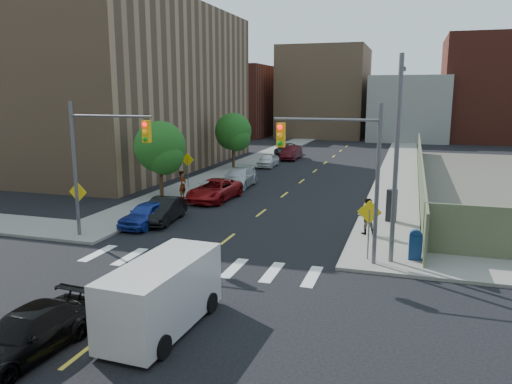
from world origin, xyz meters
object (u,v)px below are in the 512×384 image
Objects in this scene: payphone at (391,205)px; pedestrian_west at (183,185)px; parked_car_black at (163,210)px; parked_car_maroon at (291,153)px; parked_car_white at (268,160)px; cargo_van at (164,292)px; pedestrian_east at (367,216)px; black_sedan at (26,334)px; parked_car_red at (215,190)px; parked_car_blue at (147,214)px; parked_car_grey at (287,150)px; parked_car_silver at (239,178)px; mailbox at (415,245)px.

pedestrian_west is (-14.19, 2.21, 0.04)m from payphone.
parked_car_maroon is at bearing 83.20° from parked_car_black.
cargo_van reaches higher than parked_car_white.
cargo_van reaches higher than pedestrian_east.
parked_car_black is at bearing 107.62° from black_sedan.
payphone reaches higher than parked_car_red.
black_sedan is at bearing -107.57° from payphone.
pedestrian_west reaches higher than parked_car_maroon.
parked_car_grey is (-0.23, 33.80, 0.04)m from parked_car_blue.
black_sedan is at bearing -86.00° from parked_car_silver.
cargo_van is 3.68× the size of mailbox.
pedestrian_west is at bearing 103.93° from parked_car_blue.
cargo_van is at bearing -103.03° from payphone.
black_sedan is (4.11, -47.55, -0.07)m from parked_car_grey.
payphone reaches higher than parked_car_silver.
black_sedan is (2.81, -44.25, -0.13)m from parked_car_maroon.
mailbox is (14.70, -35.82, 0.08)m from parked_car_grey.
parked_car_black is at bearing 71.19° from parked_car_blue.
parked_car_black is at bearing 120.43° from cargo_van.
parked_car_red is (1.07, 7.49, 0.05)m from parked_car_blue.
payphone is 14.36m from pedestrian_west.
parked_car_white is 9.72m from parked_car_grey.
parked_car_blue is 13.94m from payphone.
pedestrian_west reaches higher than mailbox.
parked_car_red is 21.42m from black_sedan.
payphone is (12.09, -25.93, 0.29)m from parked_car_maroon.
pedestrian_east is (12.27, -32.32, 0.37)m from parked_car_grey.
parked_car_blue is 12.78m from parked_car_silver.
cargo_van is (6.59, -35.01, 0.50)m from parked_car_white.
pedestrian_east is at bearing -100.59° from payphone.
payphone is at bearing 9.91° from parked_car_black.
mailbox is 0.73× the size of payphone.
parked_car_blue is 0.85× the size of parked_car_maroon.
parked_car_red is at bearing -91.18° from parked_car_grey.
cargo_van reaches higher than pedestrian_west.
cargo_van reaches higher than parked_car_red.
parked_car_silver is 1.10× the size of parked_car_maroon.
pedestrian_west is at bearing 98.98° from parked_car_black.
parked_car_blue is at bearing -94.75° from parked_car_red.
parked_car_red is 12.51m from pedestrian_east.
parked_car_black is 2.19× the size of pedestrian_west.
pedestrian_west is at bearing -94.34° from parked_car_white.
payphone is at bearing -56.68° from parked_car_white.
pedestrian_west is at bearing 147.64° from mailbox.
cargo_van reaches higher than black_sedan.
pedestrian_east is at bearing -73.21° from parked_car_grey.
parked_car_black is 2.30× the size of payphone.
cargo_van is (5.73, -41.42, 0.40)m from parked_car_maroon.
parked_car_black is 3.13× the size of mailbox.
black_sedan is (3.67, -37.84, -0.02)m from parked_car_white.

